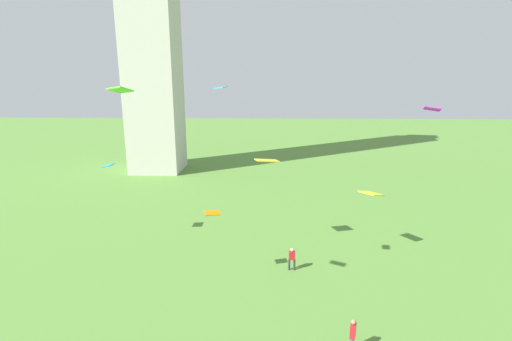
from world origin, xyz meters
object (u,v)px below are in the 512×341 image
(kite_flying_0, at_px, (371,193))
(person_1, at_px, (292,258))
(kite_flying_2, at_px, (221,88))
(kite_flying_5, at_px, (212,213))
(kite_flying_3, at_px, (108,166))
(kite_flying_1, at_px, (432,109))
(kite_flying_6, at_px, (120,90))
(kite_flying_4, at_px, (267,160))
(person_0, at_px, (353,334))

(kite_flying_0, bearing_deg, person_1, -94.42)
(kite_flying_2, bearing_deg, kite_flying_5, -140.92)
(kite_flying_0, height_order, kite_flying_3, kite_flying_3)
(kite_flying_0, distance_m, kite_flying_3, 20.12)
(kite_flying_1, bearing_deg, kite_flying_0, -69.58)
(kite_flying_1, height_order, kite_flying_6, kite_flying_6)
(kite_flying_4, relative_size, kite_flying_5, 1.79)
(person_0, distance_m, kite_flying_6, 15.86)
(kite_flying_5, bearing_deg, kite_flying_6, 38.76)
(kite_flying_2, bearing_deg, kite_flying_3, -114.05)
(kite_flying_3, xyz_separation_m, kite_flying_5, (8.90, -5.75, -1.63))
(kite_flying_0, distance_m, kite_flying_1, 9.80)
(kite_flying_1, xyz_separation_m, kite_flying_6, (-15.11, -2.46, 1.01))
(person_1, relative_size, kite_flying_4, 0.85)
(person_1, distance_m, kite_flying_2, 12.89)
(kite_flying_1, bearing_deg, kite_flying_6, 23.69)
(person_1, bearing_deg, kite_flying_5, -163.53)
(kite_flying_1, relative_size, kite_flying_3, 0.86)
(person_0, bearing_deg, kite_flying_5, -112.80)
(kite_flying_6, bearing_deg, person_0, -153.30)
(person_0, xyz_separation_m, kite_flying_5, (-7.63, 6.35, 3.73))
(kite_flying_3, xyz_separation_m, kite_flying_6, (5.64, -10.69, 6.09))
(person_1, xyz_separation_m, kite_flying_2, (-4.21, -3.78, 11.58))
(kite_flying_0, height_order, kite_flying_6, kite_flying_6)
(kite_flying_0, relative_size, kite_flying_2, 2.19)
(kite_flying_5, bearing_deg, kite_flying_3, -50.71)
(person_0, distance_m, kite_flying_2, 13.92)
(kite_flying_1, height_order, kite_flying_5, kite_flying_1)
(person_0, distance_m, kite_flying_1, 11.90)
(kite_flying_4, xyz_separation_m, kite_flying_6, (-6.67, -9.83, 5.39))
(kite_flying_2, xyz_separation_m, kite_flying_3, (-9.88, 7.90, -6.12))
(kite_flying_1, xyz_separation_m, kite_flying_5, (-11.85, 2.49, -6.71))
(kite_flying_2, bearing_deg, kite_flying_6, -42.04)
(person_1, relative_size, kite_flying_6, 1.26)
(person_0, bearing_deg, kite_flying_3, -109.23)
(kite_flying_0, bearing_deg, person_0, -48.61)
(person_0, height_order, kite_flying_6, kite_flying_6)
(kite_flying_0, height_order, kite_flying_5, kite_flying_0)
(kite_flying_6, bearing_deg, kite_flying_5, -89.35)
(person_0, distance_m, person_1, 8.34)
(kite_flying_6, bearing_deg, kite_flying_1, -136.73)
(person_1, xyz_separation_m, kite_flying_4, (-1.78, 3.26, 6.15))
(kite_flying_4, bearing_deg, kite_flying_0, -19.04)
(kite_flying_1, xyz_separation_m, kite_flying_3, (-20.75, 8.23, -5.08))
(kite_flying_4, bearing_deg, kite_flying_1, -57.90)
(person_1, xyz_separation_m, kite_flying_1, (6.66, -4.11, 10.53))
(kite_flying_3, bearing_deg, person_0, 54.20)
(kite_flying_5, bearing_deg, kite_flying_1, 150.28)
(person_1, distance_m, kite_flying_6, 15.74)
(person_1, relative_size, kite_flying_0, 0.84)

